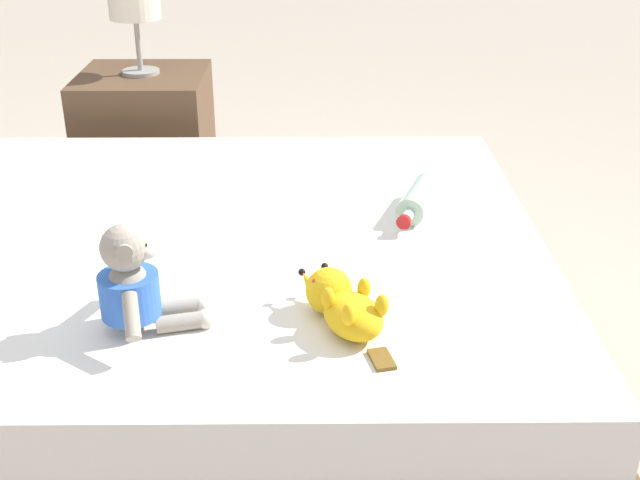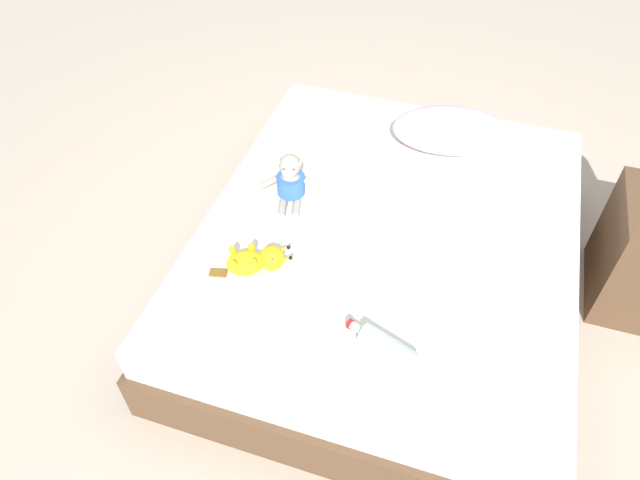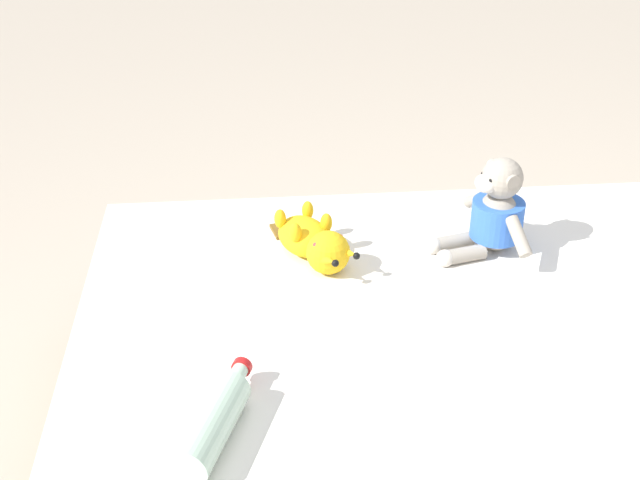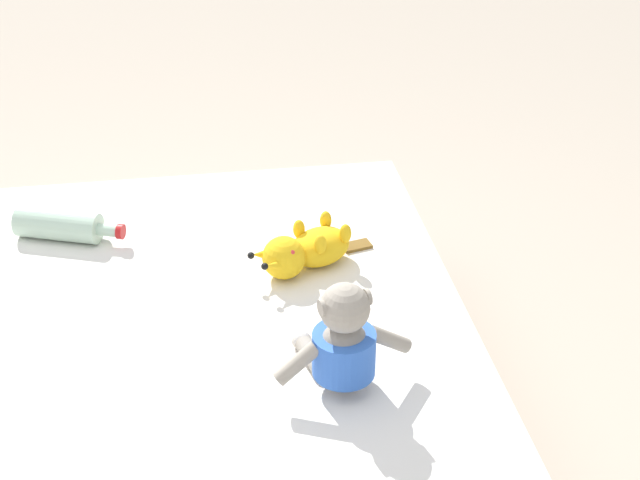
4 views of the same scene
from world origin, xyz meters
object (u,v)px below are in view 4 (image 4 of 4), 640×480
glass_bottle (61,225)px  plush_yellow_creature (305,250)px  plush_monkey (342,343)px  bed (118,479)px

glass_bottle → plush_yellow_creature: bearing=158.6°
plush_monkey → glass_bottle: 0.87m
bed → plush_monkey: size_ratio=6.65×
bed → plush_yellow_creature: (-0.44, -0.40, 0.26)m
bed → plush_yellow_creature: size_ratio=6.09×
bed → plush_monkey: 0.55m
bed → glass_bottle: 0.68m
glass_bottle → bed: bearing=101.5°
bed → plush_yellow_creature: bearing=-137.6°
plush_monkey → glass_bottle: plush_monkey is taller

